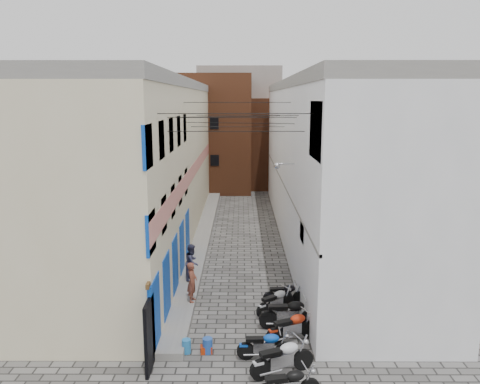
{
  "coord_description": "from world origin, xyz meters",
  "views": [
    {
      "loc": [
        0.2,
        -13.13,
        7.97
      ],
      "look_at": [
        0.12,
        11.72,
        3.0
      ],
      "focal_mm": 35.0,
      "sensor_mm": 36.0,
      "label": 1
    }
  ],
  "objects_px": {
    "motorcycle_a": "(288,383)",
    "red_crate": "(206,349)",
    "water_jug_near": "(186,346)",
    "motorcycle_e": "(289,312)",
    "person_b": "(192,262)",
    "motorcycle_b": "(282,356)",
    "person_a": "(192,282)",
    "water_jug_far": "(208,346)",
    "motorcycle_c": "(265,344)",
    "motorcycle_d": "(292,326)",
    "motorcycle_f": "(276,300)",
    "motorcycle_g": "(285,293)"
  },
  "relations": [
    {
      "from": "motorcycle_a",
      "to": "red_crate",
      "type": "distance_m",
      "value": 3.41
    },
    {
      "from": "water_jug_near",
      "to": "red_crate",
      "type": "relative_size",
      "value": 1.23
    },
    {
      "from": "red_crate",
      "to": "water_jug_near",
      "type": "bearing_deg",
      "value": 180.0
    },
    {
      "from": "motorcycle_e",
      "to": "person_b",
      "type": "distance_m",
      "value": 5.49
    },
    {
      "from": "motorcycle_b",
      "to": "water_jug_near",
      "type": "distance_m",
      "value": 3.2
    },
    {
      "from": "person_a",
      "to": "water_jug_far",
      "type": "height_order",
      "value": "person_a"
    },
    {
      "from": "motorcycle_b",
      "to": "motorcycle_e",
      "type": "relative_size",
      "value": 0.95
    },
    {
      "from": "motorcycle_a",
      "to": "person_b",
      "type": "height_order",
      "value": "person_b"
    },
    {
      "from": "motorcycle_a",
      "to": "motorcycle_e",
      "type": "relative_size",
      "value": 0.85
    },
    {
      "from": "motorcycle_a",
      "to": "person_b",
      "type": "relative_size",
      "value": 1.14
    },
    {
      "from": "motorcycle_c",
      "to": "motorcycle_d",
      "type": "relative_size",
      "value": 0.92
    },
    {
      "from": "water_jug_far",
      "to": "red_crate",
      "type": "distance_m",
      "value": 0.14
    },
    {
      "from": "motorcycle_c",
      "to": "red_crate",
      "type": "distance_m",
      "value": 1.94
    },
    {
      "from": "motorcycle_a",
      "to": "water_jug_far",
      "type": "height_order",
      "value": "motorcycle_a"
    },
    {
      "from": "motorcycle_c",
      "to": "motorcycle_e",
      "type": "xyz_separation_m",
      "value": [
        0.94,
        1.99,
        0.11
      ]
    },
    {
      "from": "motorcycle_b",
      "to": "red_crate",
      "type": "xyz_separation_m",
      "value": [
        -2.32,
        1.2,
        -0.48
      ]
    },
    {
      "from": "motorcycle_e",
      "to": "person_b",
      "type": "relative_size",
      "value": 1.35
    },
    {
      "from": "motorcycle_c",
      "to": "water_jug_near",
      "type": "bearing_deg",
      "value": -99.87
    },
    {
      "from": "motorcycle_c",
      "to": "water_jug_far",
      "type": "bearing_deg",
      "value": -102.88
    },
    {
      "from": "motorcycle_c",
      "to": "motorcycle_b",
      "type": "bearing_deg",
      "value": 26.99
    },
    {
      "from": "water_jug_far",
      "to": "red_crate",
      "type": "xyz_separation_m",
      "value": [
        -0.04,
        0.0,
        -0.13
      ]
    },
    {
      "from": "motorcycle_b",
      "to": "motorcycle_c",
      "type": "height_order",
      "value": "motorcycle_b"
    },
    {
      "from": "motorcycle_a",
      "to": "motorcycle_f",
      "type": "relative_size",
      "value": 1.0
    },
    {
      "from": "motorcycle_a",
      "to": "motorcycle_b",
      "type": "bearing_deg",
      "value": 170.91
    },
    {
      "from": "motorcycle_b",
      "to": "water_jug_far",
      "type": "distance_m",
      "value": 2.59
    },
    {
      "from": "motorcycle_g",
      "to": "person_a",
      "type": "height_order",
      "value": "person_a"
    },
    {
      "from": "motorcycle_f",
      "to": "red_crate",
      "type": "distance_m",
      "value": 3.73
    },
    {
      "from": "water_jug_near",
      "to": "red_crate",
      "type": "height_order",
      "value": "water_jug_near"
    },
    {
      "from": "motorcycle_d",
      "to": "water_jug_near",
      "type": "distance_m",
      "value": 3.55
    },
    {
      "from": "water_jug_far",
      "to": "motorcycle_d",
      "type": "bearing_deg",
      "value": 15.18
    },
    {
      "from": "motorcycle_f",
      "to": "water_jug_far",
      "type": "distance_m",
      "value": 3.69
    },
    {
      "from": "motorcycle_g",
      "to": "water_jug_near",
      "type": "relative_size",
      "value": 3.79
    },
    {
      "from": "person_a",
      "to": "motorcycle_c",
      "type": "bearing_deg",
      "value": -139.17
    },
    {
      "from": "motorcycle_a",
      "to": "water_jug_near",
      "type": "relative_size",
      "value": 4.01
    },
    {
      "from": "motorcycle_d",
      "to": "water_jug_far",
      "type": "distance_m",
      "value": 2.89
    },
    {
      "from": "motorcycle_c",
      "to": "red_crate",
      "type": "height_order",
      "value": "motorcycle_c"
    },
    {
      "from": "motorcycle_a",
      "to": "water_jug_near",
      "type": "distance_m",
      "value": 3.86
    },
    {
      "from": "motorcycle_g",
      "to": "person_a",
      "type": "relative_size",
      "value": 1.09
    },
    {
      "from": "motorcycle_c",
      "to": "motorcycle_e",
      "type": "height_order",
      "value": "motorcycle_e"
    },
    {
      "from": "motorcycle_c",
      "to": "motorcycle_d",
      "type": "distance_m",
      "value": 1.47
    },
    {
      "from": "motorcycle_a",
      "to": "person_a",
      "type": "distance_m",
      "value": 6.58
    },
    {
      "from": "person_b",
      "to": "motorcycle_b",
      "type": "bearing_deg",
      "value": -141.23
    },
    {
      "from": "motorcycle_d",
      "to": "person_b",
      "type": "distance_m",
      "value": 6.16
    },
    {
      "from": "person_b",
      "to": "red_crate",
      "type": "distance_m",
      "value": 5.72
    },
    {
      "from": "motorcycle_b",
      "to": "person_a",
      "type": "height_order",
      "value": "person_a"
    },
    {
      "from": "motorcycle_a",
      "to": "motorcycle_d",
      "type": "xyz_separation_m",
      "value": [
        0.45,
        3.16,
        0.03
      ]
    },
    {
      "from": "motorcycle_f",
      "to": "person_b",
      "type": "xyz_separation_m",
      "value": [
        -3.43,
        2.74,
        0.52
      ]
    },
    {
      "from": "motorcycle_b",
      "to": "water_jug_far",
      "type": "bearing_deg",
      "value": -140.61
    },
    {
      "from": "motorcycle_c",
      "to": "motorcycle_f",
      "type": "xyz_separation_m",
      "value": [
        0.56,
        3.17,
        0.01
      ]
    },
    {
      "from": "motorcycle_d",
      "to": "motorcycle_f",
      "type": "height_order",
      "value": "motorcycle_d"
    }
  ]
}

